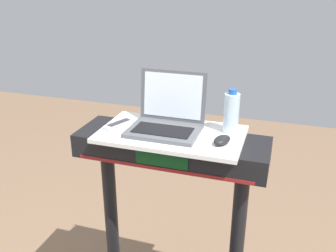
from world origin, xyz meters
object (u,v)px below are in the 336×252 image
at_px(tv_remote, 119,124).
at_px(laptop, 167,119).
at_px(computer_mouse, 222,140).
at_px(water_bottle, 231,112).

bearing_deg(tv_remote, laptop, 10.40).
distance_m(computer_mouse, water_bottle, 0.16).
xyz_separation_m(computer_mouse, water_bottle, (0.01, 0.14, 0.08)).
bearing_deg(water_bottle, computer_mouse, -95.12).
distance_m(computer_mouse, tv_remote, 0.50).
relative_size(computer_mouse, tv_remote, 0.61).
bearing_deg(laptop, tv_remote, -171.83).
bearing_deg(water_bottle, tv_remote, -168.92).
bearing_deg(water_bottle, laptop, -168.39).
xyz_separation_m(computer_mouse, tv_remote, (-0.50, 0.04, -0.01)).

